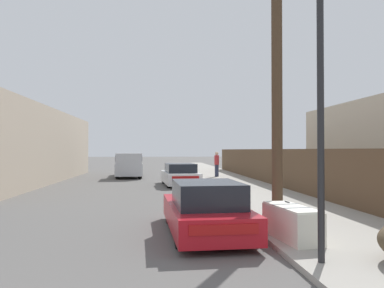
{
  "coord_description": "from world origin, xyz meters",
  "views": [
    {
      "loc": [
        0.8,
        -1.72,
        2.07
      ],
      "look_at": [
        1.99,
        11.22,
        2.27
      ],
      "focal_mm": 35.0,
      "sensor_mm": 36.0,
      "label": 1
    }
  ],
  "objects": [
    {
      "name": "parked_sports_car_red",
      "position": [
        1.97,
        7.44,
        0.59
      ],
      "size": [
        1.97,
        4.44,
        1.31
      ],
      "rotation": [
        0.0,
        0.0,
        0.05
      ],
      "color": "red",
      "rests_on": "ground"
    },
    {
      "name": "sidewalk_curb",
      "position": [
        5.3,
        23.5,
        0.06
      ],
      "size": [
        4.2,
        63.0,
        0.12
      ],
      "primitive_type": "cube",
      "color": "#9E998E",
      "rests_on": "ground"
    },
    {
      "name": "utility_pole",
      "position": [
        4.07,
        8.3,
        4.57
      ],
      "size": [
        1.8,
        0.3,
        8.66
      ],
      "color": "#4C3826",
      "rests_on": "sidewalk_curb"
    },
    {
      "name": "building_left_block",
      "position": [
        -9.01,
        22.75,
        2.3
      ],
      "size": [
        7.0,
        20.48,
        4.6
      ],
      "primitive_type": "cube",
      "color": "tan",
      "rests_on": "ground"
    },
    {
      "name": "pedestrian",
      "position": [
        5.06,
        25.16,
        1.06
      ],
      "size": [
        0.34,
        0.34,
        1.81
      ],
      "color": "#282D42",
      "rests_on": "sidewalk_curb"
    },
    {
      "name": "street_lamp",
      "position": [
        3.63,
        4.56,
        2.97
      ],
      "size": [
        0.26,
        0.26,
        4.94
      ],
      "color": "#232326",
      "rests_on": "sidewalk_curb"
    },
    {
      "name": "car_parked_mid",
      "position": [
        2.09,
        20.03,
        0.61
      ],
      "size": [
        2.18,
        4.5,
        1.28
      ],
      "rotation": [
        0.0,
        0.0,
        0.08
      ],
      "color": "silver",
      "rests_on": "ground"
    },
    {
      "name": "discarded_fridge",
      "position": [
        3.72,
        6.27,
        0.48
      ],
      "size": [
        0.83,
        1.83,
        0.74
      ],
      "rotation": [
        0.0,
        0.0,
        0.12
      ],
      "color": "silver",
      "rests_on": "sidewalk_curb"
    },
    {
      "name": "wooden_fence",
      "position": [
        7.25,
        18.26,
        1.12
      ],
      "size": [
        0.08,
        34.2,
        1.99
      ],
      "primitive_type": "cube",
      "color": "brown",
      "rests_on": "sidewalk_curb"
    },
    {
      "name": "pickup_truck",
      "position": [
        -1.36,
        26.65,
        0.92
      ],
      "size": [
        2.31,
        5.89,
        1.82
      ],
      "rotation": [
        0.0,
        0.0,
        3.21
      ],
      "color": "silver",
      "rests_on": "ground"
    }
  ]
}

